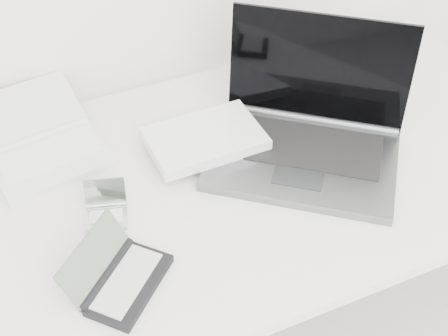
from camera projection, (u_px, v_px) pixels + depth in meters
name	position (u px, v px, depth m)	size (l,w,h in m)	color
desk	(229.00, 187.00, 1.46)	(1.60, 0.80, 0.73)	white
laptop_large	(283.00, 135.00, 1.45)	(0.60, 0.53, 0.29)	slate
netbook_open_white	(43.00, 146.00, 1.46)	(0.30, 0.36, 0.08)	white
pda_silver	(106.00, 211.00, 1.32)	(0.11, 0.11, 0.07)	silver
palmtop_charcoal	(120.00, 278.00, 1.18)	(0.23, 0.23, 0.09)	black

